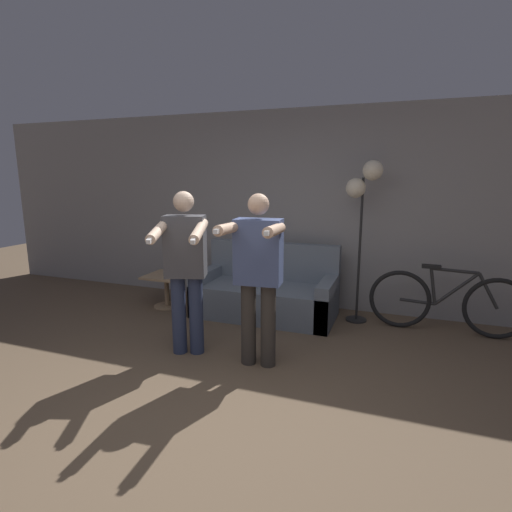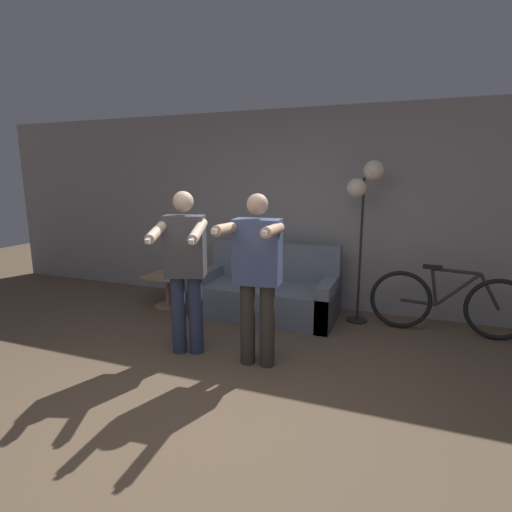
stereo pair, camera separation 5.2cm
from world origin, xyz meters
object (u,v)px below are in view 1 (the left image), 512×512
cat (255,235)px  cup (169,271)px  bicycle (447,302)px  side_table (166,283)px  floor_lamp (364,191)px  person_right (258,270)px  couch (266,294)px  person_left (185,264)px

cat → cup: (-1.07, -0.43, -0.49)m
bicycle → side_table: bearing=-175.4°
cup → floor_lamp: bearing=7.2°
person_right → side_table: bearing=140.1°
cup → bicycle: bearing=4.2°
person_right → cup: person_right is taller
couch → bicycle: couch is taller
couch → cup: (-1.33, -0.13, 0.21)m
floor_lamp → bicycle: (0.97, -0.06, -1.22)m
bicycle → person_left: bearing=-149.1°
side_table → person_right: bearing=-34.4°
person_left → cup: (-0.96, 1.22, -0.43)m
couch → person_left: size_ratio=1.09×
cup → bicycle: bicycle is taller
cat → person_right: bearing=-68.8°
person_left → person_right: bearing=-17.9°
cat → side_table: 1.36m
cat → bicycle: 2.44m
person_right → cup: bearing=139.0°
bicycle → cat: bearing=175.8°
side_table → bicycle: (3.46, 0.28, 0.03)m
person_left → floor_lamp: floor_lamp is taller
cat → cup: bearing=-158.3°
side_table → cup: (0.04, 0.03, 0.16)m
floor_lamp → couch: bearing=-170.9°
person_left → side_table: bearing=112.1°
couch → floor_lamp: floor_lamp is taller
person_right → floor_lamp: 1.82m
floor_lamp → cup: 2.70m
cat → floor_lamp: 1.51m
couch → person_left: 1.53m
couch → bicycle: 2.10m
floor_lamp → bicycle: 1.56m
cat → cup: size_ratio=5.50×
floor_lamp → cup: bearing=-172.8°
couch → cup: couch is taller
person_right → cat: person_right is taller
person_right → floor_lamp: size_ratio=0.83×
floor_lamp → side_table: floor_lamp is taller
cat → floor_lamp: (1.38, -0.12, 0.60)m
couch → floor_lamp: size_ratio=0.91×
person_left → person_right: size_ratio=1.01×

